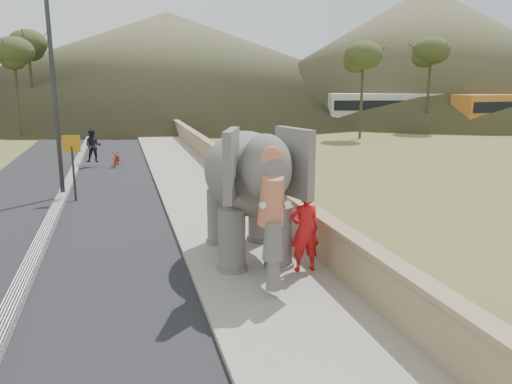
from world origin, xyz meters
TOP-DOWN VIEW (x-y plane):
  - ground at (0.00, 0.00)m, footprint 160.00×160.00m
  - road at (-5.00, 10.00)m, footprint 7.00×120.00m
  - median at (-5.00, 10.00)m, footprint 0.35×120.00m
  - walkway at (0.00, 10.00)m, footprint 3.00×120.00m
  - parapet at (1.65, 10.00)m, footprint 0.30×120.00m
  - lamppost at (-4.69, 12.51)m, footprint 1.76×0.36m
  - signboard at (-4.50, 11.74)m, footprint 0.60×0.08m
  - distant_car at (20.03, 34.39)m, footprint 4.23×1.72m
  - bus_white at (21.35, 34.65)m, footprint 11.26×5.41m
  - bus_orange at (30.59, 30.03)m, footprint 11.17×3.40m
  - hill_right at (36.00, 52.00)m, footprint 56.00×56.00m
  - hill_far at (5.00, 70.00)m, footprint 80.00×80.00m
  - elephant_and_man at (0.02, 4.27)m, footprint 2.48×4.44m
  - motorcyclist at (-3.63, 19.18)m, footprint 1.92×1.61m
  - trees at (0.12, 28.12)m, footprint 41.63×42.97m

SIDE VIEW (x-z plane):
  - ground at x=0.00m, z-range 0.00..0.00m
  - road at x=-5.00m, z-range 0.00..0.03m
  - walkway at x=0.00m, z-range 0.00..0.15m
  - median at x=-5.00m, z-range 0.00..0.22m
  - parapet at x=1.65m, z-range 0.00..1.10m
  - distant_car at x=20.03m, z-range 0.00..1.44m
  - motorcyclist at x=-3.63m, z-range -0.18..1.74m
  - bus_white at x=21.35m, z-range 0.00..3.10m
  - bus_orange at x=30.59m, z-range 0.00..3.10m
  - signboard at x=-4.50m, z-range 0.44..2.84m
  - elephant_and_man at x=0.02m, z-range 0.14..3.28m
  - trees at x=0.12m, z-range -0.59..8.54m
  - lamppost at x=-4.69m, z-range 0.87..8.87m
  - hill_far at x=5.00m, z-range 0.00..14.00m
  - hill_right at x=36.00m, z-range 0.00..16.00m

